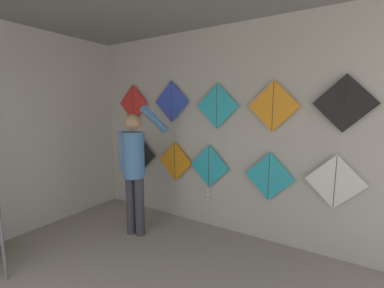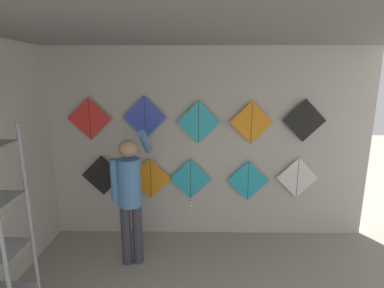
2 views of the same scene
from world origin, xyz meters
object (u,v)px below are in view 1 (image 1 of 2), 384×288
(kite_4, at_px, (335,182))
(kite_5, at_px, (133,103))
(kite_2, at_px, (209,169))
(kite_3, at_px, (269,177))
(kite_8, at_px, (273,106))
(kite_7, at_px, (217,106))
(shopkeeper, at_px, (134,163))
(kite_9, at_px, (345,103))
(kite_1, at_px, (175,161))
(kite_6, at_px, (171,102))
(kite_0, at_px, (140,154))

(kite_4, xyz_separation_m, kite_5, (-3.02, 0.00, 0.87))
(kite_2, xyz_separation_m, kite_3, (0.85, 0.00, 0.01))
(kite_5, height_order, kite_8, kite_5)
(kite_7, bearing_deg, kite_4, 0.00)
(shopkeeper, bearing_deg, kite_2, 35.05)
(kite_2, relative_size, kite_5, 1.34)
(kite_9, bearing_deg, shopkeeper, -163.12)
(kite_4, height_order, kite_9, kite_9)
(shopkeeper, height_order, kite_1, shopkeeper)
(kite_6, relative_size, kite_8, 1.00)
(kite_4, distance_m, kite_5, 3.14)
(kite_2, height_order, kite_5, kite_5)
(kite_2, relative_size, kite_6, 1.34)
(kite_2, xyz_separation_m, kite_5, (-1.44, 0.00, 0.93))
(kite_1, bearing_deg, kite_3, 0.00)
(kite_7, bearing_deg, kite_2, -179.59)
(kite_2, xyz_separation_m, kite_4, (1.58, 0.00, 0.06))
(kite_6, bearing_deg, kite_5, 180.00)
(kite_5, bearing_deg, kite_0, 0.00)
(kite_2, distance_m, kite_3, 0.85)
(kite_1, height_order, kite_6, kite_6)
(kite_3, height_order, kite_4, kite_4)
(kite_6, height_order, kite_8, kite_6)
(shopkeeper, bearing_deg, kite_8, 15.20)
(kite_0, xyz_separation_m, kite_9, (2.92, 0.00, 0.83))
(kite_2, height_order, kite_6, kite_6)
(kite_9, bearing_deg, kite_6, 180.00)
(kite_4, distance_m, kite_6, 2.40)
(kite_1, xyz_separation_m, kite_4, (2.17, 0.00, 0.02))
(kite_3, xyz_separation_m, kite_9, (0.75, 0.00, 0.90))
(kite_4, bearing_deg, kite_6, 180.00)
(kite_1, height_order, kite_5, kite_5)
(shopkeeper, relative_size, kite_7, 2.85)
(kite_3, bearing_deg, kite_2, -179.95)
(kite_0, distance_m, kite_4, 2.89)
(kite_3, bearing_deg, kite_6, 180.00)
(kite_0, distance_m, kite_7, 1.63)
(kite_2, relative_size, kite_4, 1.34)
(kite_2, height_order, kite_4, kite_4)
(kite_5, relative_size, kite_6, 1.00)
(kite_5, relative_size, kite_7, 1.00)
(kite_3, distance_m, kite_9, 1.17)
(kite_2, relative_size, kite_8, 1.34)
(kite_4, xyz_separation_m, kite_9, (0.03, 0.00, 0.85))
(kite_0, bearing_deg, kite_8, 0.00)
(kite_8, bearing_deg, kite_0, 180.00)
(kite_8, bearing_deg, kite_6, 180.00)
(kite_5, distance_m, kite_8, 2.30)
(kite_0, bearing_deg, kite_7, 0.00)
(shopkeeper, bearing_deg, kite_0, 119.89)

